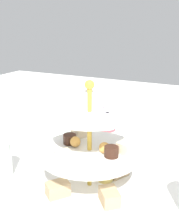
{
  "coord_description": "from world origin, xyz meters",
  "views": [
    {
      "loc": [
        -0.5,
        -0.24,
        0.37
      ],
      "look_at": [
        0.0,
        0.0,
        0.18
      ],
      "focal_mm": 44.6,
      "sensor_mm": 36.0,
      "label": 1
    }
  ],
  "objects_px": {
    "teacup_with_saucer": "(106,135)",
    "butter_knife_right": "(178,155)",
    "tiered_serving_stand": "(90,159)",
    "water_glass_short_left": "(62,134)"
  },
  "relations": [
    {
      "from": "teacup_with_saucer",
      "to": "butter_knife_right",
      "type": "height_order",
      "value": "teacup_with_saucer"
    },
    {
      "from": "tiered_serving_stand",
      "to": "butter_knife_right",
      "type": "bearing_deg",
      "value": -31.19
    },
    {
      "from": "water_glass_short_left",
      "to": "teacup_with_saucer",
      "type": "relative_size",
      "value": 0.83
    },
    {
      "from": "tiered_serving_stand",
      "to": "water_glass_short_left",
      "type": "bearing_deg",
      "value": 45.85
    },
    {
      "from": "tiered_serving_stand",
      "to": "teacup_with_saucer",
      "type": "distance_m",
      "value": 0.27
    },
    {
      "from": "tiered_serving_stand",
      "to": "teacup_with_saucer",
      "type": "bearing_deg",
      "value": 14.75
    },
    {
      "from": "teacup_with_saucer",
      "to": "butter_knife_right",
      "type": "xyz_separation_m",
      "value": [
        0.0,
        -0.22,
        -0.02
      ]
    },
    {
      "from": "tiered_serving_stand",
      "to": "butter_knife_right",
      "type": "xyz_separation_m",
      "value": [
        0.26,
        -0.16,
        -0.07
      ]
    },
    {
      "from": "teacup_with_saucer",
      "to": "butter_knife_right",
      "type": "relative_size",
      "value": 0.53
    },
    {
      "from": "water_glass_short_left",
      "to": "tiered_serving_stand",
      "type": "bearing_deg",
      "value": -134.15
    }
  ]
}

